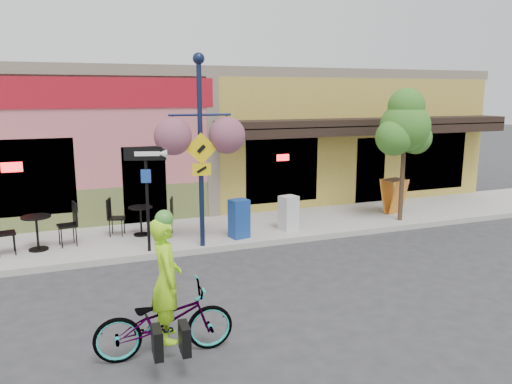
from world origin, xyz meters
The scene contains 14 objects.
ground centered at (0.00, 0.00, 0.00)m, with size 90.00×90.00×0.00m, color #2D2D30.
sidewalk centered at (0.00, 2.00, 0.07)m, with size 24.00×3.00×0.15m, color #9E9B93.
curb centered at (0.00, 0.55, 0.07)m, with size 24.00×0.12×0.15m, color #A8A59E.
building centered at (0.00, 7.50, 2.25)m, with size 18.20×8.20×4.50m, color #C36068, non-canonical shape.
bicycle centered at (-3.85, -3.79, 0.53)m, with size 0.70×2.00×1.05m, color maroon.
cyclist_rider centered at (-3.80, -3.79, 0.90)m, with size 0.66×0.43×1.80m, color #A1F219.
lamp_post centered at (-2.09, 0.68, 2.39)m, with size 1.43×0.57×4.49m, color #121B39, non-canonical shape.
one_way_sign centered at (-3.35, 0.73, 1.36)m, with size 0.93×0.20×2.42m, color black, non-canonical shape.
cafe_set_left centered at (-5.75, 1.72, 0.68)m, with size 1.76×0.88×1.06m, color black, non-canonical shape.
cafe_set_right centered at (-3.32, 2.12, 0.64)m, with size 1.63×0.81×0.98m, color black, non-canonical shape.
newspaper_box_blue centered at (-1.05, 1.01, 0.64)m, with size 0.44×0.39×0.98m, color navy, non-canonical shape.
newspaper_box_grey centered at (0.42, 1.23, 0.61)m, with size 0.43×0.39×0.92m, color silver, non-canonical shape.
street_tree centered at (3.85, 1.01, 2.04)m, with size 1.48×1.48×3.78m, color #3D7A26, non-canonical shape.
sandwich_board centered at (4.26, 1.64, 0.68)m, with size 0.63×0.46×1.05m, color orange, non-canonical shape.
Camera 1 is at (-5.02, -10.48, 3.75)m, focal length 35.00 mm.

